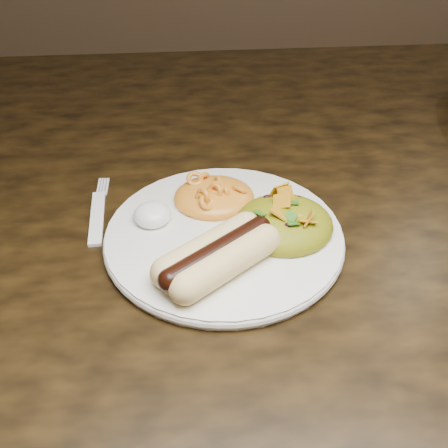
{
  "coord_description": "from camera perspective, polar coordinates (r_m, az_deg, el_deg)",
  "views": [
    {
      "loc": [
        -0.12,
        -0.58,
        1.12
      ],
      "look_at": [
        -0.08,
        -0.14,
        0.77
      ],
      "focal_mm": 42.0,
      "sensor_mm": 36.0,
      "label": 1
    }
  ],
  "objects": [
    {
      "name": "mac_and_cheese",
      "position": [
        0.6,
        -1.1,
        4.01
      ],
      "size": [
        0.12,
        0.11,
        0.04
      ],
      "primitive_type": "ellipsoid",
      "rotation": [
        0.0,
        0.0,
        -0.29
      ],
      "color": "orange",
      "rests_on": "plate"
    },
    {
      "name": "table",
      "position": [
        0.75,
        5.48,
        -0.16
      ],
      "size": [
        1.6,
        0.9,
        0.75
      ],
      "color": "#31200B",
      "rests_on": "floor"
    },
    {
      "name": "fork",
      "position": [
        0.62,
        -13.65,
        0.68
      ],
      "size": [
        0.02,
        0.12,
        0.0
      ],
      "primitive_type": "cube",
      "rotation": [
        0.0,
        0.0,
        0.06
      ],
      "color": "white",
      "rests_on": "table"
    },
    {
      "name": "taco_salad",
      "position": [
        0.56,
        6.61,
        0.9
      ],
      "size": [
        0.11,
        0.1,
        0.05
      ],
      "rotation": [
        0.0,
        0.0,
        0.33
      ],
      "color": "#A86402",
      "rests_on": "plate"
    },
    {
      "name": "plate",
      "position": [
        0.57,
        -0.0,
        -1.32
      ],
      "size": [
        0.34,
        0.34,
        0.01
      ],
      "primitive_type": "cylinder",
      "rotation": [
        0.0,
        0.0,
        0.41
      ],
      "color": "white",
      "rests_on": "table"
    },
    {
      "name": "hotdog",
      "position": [
        0.51,
        -0.7,
        -3.34
      ],
      "size": [
        0.11,
        0.12,
        0.03
      ],
      "rotation": [
        0.0,
        0.0,
        0.65
      ],
      "color": "#FFE085",
      "rests_on": "plate"
    },
    {
      "name": "sour_cream",
      "position": [
        0.58,
        -7.85,
        1.39
      ],
      "size": [
        0.05,
        0.05,
        0.03
      ],
      "primitive_type": "ellipsoid",
      "rotation": [
        0.0,
        0.0,
        -0.32
      ],
      "color": "white",
      "rests_on": "plate"
    }
  ]
}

